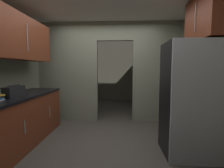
% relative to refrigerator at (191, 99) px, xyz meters
% --- Properties ---
extents(ground, '(20.00, 20.00, 0.00)m').
position_rel_refrigerator_xyz_m(ground, '(-1.45, 0.18, -0.90)').
color(ground, '#47423D').
extents(kitchen_overhead_slab, '(4.11, 7.01, 0.06)m').
position_rel_refrigerator_xyz_m(kitchen_overhead_slab, '(-1.45, 0.63, 1.71)').
color(kitchen_overhead_slab, silver).
extents(kitchen_partition, '(3.71, 0.12, 2.58)m').
position_rel_refrigerator_xyz_m(kitchen_partition, '(-1.49, 1.68, 0.45)').
color(kitchen_partition, gray).
rests_on(kitchen_partition, ground).
extents(adjoining_room_shell, '(3.71, 3.02, 2.58)m').
position_rel_refrigerator_xyz_m(adjoining_room_shell, '(-1.45, 3.74, 0.39)').
color(adjoining_room_shell, gray).
rests_on(adjoining_room_shell, ground).
extents(refrigerator, '(0.85, 0.74, 1.80)m').
position_rel_refrigerator_xyz_m(refrigerator, '(0.00, 0.00, 0.00)').
color(refrigerator, black).
rests_on(refrigerator, ground).
extents(lower_cabinet_run, '(0.68, 2.09, 0.92)m').
position_rel_refrigerator_xyz_m(lower_cabinet_run, '(-2.96, 0.23, -0.44)').
color(lower_cabinet_run, maroon).
rests_on(lower_cabinet_run, ground).
extents(upper_cabinet_counterside, '(0.36, 1.88, 0.78)m').
position_rel_refrigerator_xyz_m(upper_cabinet_counterside, '(-2.96, 0.23, 1.04)').
color(upper_cabinet_counterside, maroon).
extents(upper_cabinet_fridgeside, '(0.36, 0.94, 0.73)m').
position_rel_refrigerator_xyz_m(upper_cabinet_fridgeside, '(0.23, 0.10, 1.29)').
color(upper_cabinet_fridgeside, maroon).
extents(boombox, '(0.15, 0.43, 0.20)m').
position_rel_refrigerator_xyz_m(boombox, '(-2.93, 0.02, 0.10)').
color(boombox, black).
rests_on(boombox, lower_cabinet_run).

